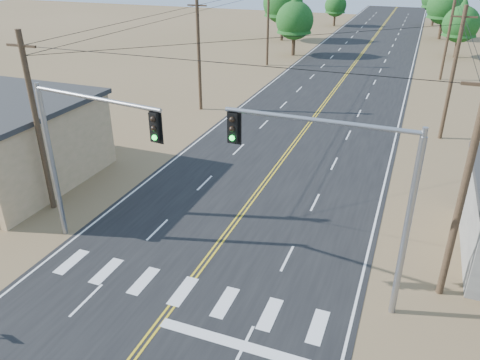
% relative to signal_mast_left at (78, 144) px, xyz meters
% --- Properties ---
extents(road, '(15.00, 200.00, 0.02)m').
position_rel_signal_mast_left_xyz_m(road, '(5.93, 20.30, -5.48)').
color(road, black).
rests_on(road, ground).
extents(utility_pole_left_near, '(1.80, 0.30, 10.00)m').
position_rel_signal_mast_left_xyz_m(utility_pole_left_near, '(-4.57, 2.30, -0.37)').
color(utility_pole_left_near, '#4C3826').
rests_on(utility_pole_left_near, ground).
extents(utility_pole_left_mid, '(1.80, 0.30, 10.00)m').
position_rel_signal_mast_left_xyz_m(utility_pole_left_mid, '(-4.57, 22.30, -0.37)').
color(utility_pole_left_mid, '#4C3826').
rests_on(utility_pole_left_mid, ground).
extents(utility_pole_left_far, '(1.80, 0.30, 10.00)m').
position_rel_signal_mast_left_xyz_m(utility_pole_left_far, '(-4.57, 42.30, -0.37)').
color(utility_pole_left_far, '#4C3826').
rests_on(utility_pole_left_far, ground).
extents(utility_pole_right_near, '(1.80, 0.30, 10.00)m').
position_rel_signal_mast_left_xyz_m(utility_pole_right_near, '(16.43, 2.30, -0.37)').
color(utility_pole_right_near, '#4C3826').
rests_on(utility_pole_right_near, ground).
extents(utility_pole_right_mid, '(1.80, 0.30, 10.00)m').
position_rel_signal_mast_left_xyz_m(utility_pole_right_mid, '(16.43, 22.30, -0.37)').
color(utility_pole_right_mid, '#4C3826').
rests_on(utility_pole_right_mid, ground).
extents(utility_pole_right_far, '(1.80, 0.30, 10.00)m').
position_rel_signal_mast_left_xyz_m(utility_pole_right_far, '(16.43, 42.30, -0.37)').
color(utility_pole_right_far, '#4C3826').
rests_on(utility_pole_right_far, ground).
extents(signal_mast_left, '(7.13, 1.38, 8.06)m').
position_rel_signal_mast_left_xyz_m(signal_mast_left, '(0.00, 0.00, 0.00)').
color(signal_mast_left, gray).
rests_on(signal_mast_left, ground).
extents(signal_mast_right, '(7.51, 0.48, 8.07)m').
position_rel_signal_mast_left_xyz_m(signal_mast_right, '(12.39, 0.32, 0.03)').
color(signal_mast_right, gray).
rests_on(signal_mast_right, ground).
extents(tree_left_near, '(5.16, 5.16, 8.59)m').
position_rel_signal_mast_left_xyz_m(tree_left_near, '(-3.07, 49.59, -0.23)').
color(tree_left_near, '#3F2D1E').
rests_on(tree_left_near, ground).
extents(tree_left_far, '(4.14, 4.14, 6.90)m').
position_rel_signal_mast_left_xyz_m(tree_left_far, '(-3.07, 80.05, -1.27)').
color(tree_left_far, '#3F2D1E').
rests_on(tree_left_far, ground).
extents(tree_right_near, '(4.82, 4.82, 8.03)m').
position_rel_signal_mast_left_xyz_m(tree_right_near, '(18.30, 56.30, -0.58)').
color(tree_right_near, '#3F2D1E').
rests_on(tree_right_near, ground).
extents(tree_right_mid, '(5.65, 5.65, 9.41)m').
position_rel_signal_mast_left_xyz_m(tree_right_mid, '(16.24, 71.28, 0.27)').
color(tree_right_mid, '#3F2D1E').
rests_on(tree_right_mid, ground).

